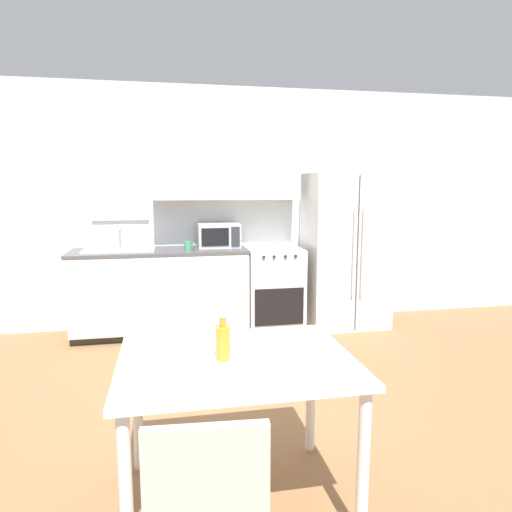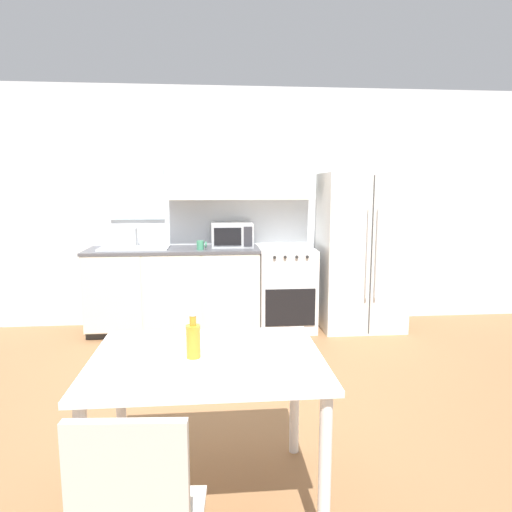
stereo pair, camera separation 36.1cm
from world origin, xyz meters
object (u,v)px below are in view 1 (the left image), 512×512
object	(u,v)px
oven_range	(273,288)
microwave	(219,235)
dining_table	(237,378)
drink_bottle	(223,341)
refrigerator	(345,250)
coffee_mug	(189,246)

from	to	relation	value
oven_range	microwave	world-z (taller)	microwave
dining_table	drink_bottle	xyz separation A→B (m)	(-0.07, -0.00, 0.20)
microwave	dining_table	world-z (taller)	microwave
dining_table	drink_bottle	world-z (taller)	drink_bottle
refrigerator	coffee_mug	xyz separation A→B (m)	(-1.78, -0.09, 0.11)
microwave	coffee_mug	size ratio (longest dim) A/B	4.28
refrigerator	dining_table	size ratio (longest dim) A/B	1.53
oven_range	drink_bottle	world-z (taller)	drink_bottle
drink_bottle	oven_range	bearing A→B (deg)	72.17
refrigerator	coffee_mug	world-z (taller)	refrigerator
coffee_mug	drink_bottle	world-z (taller)	coffee_mug
coffee_mug	dining_table	world-z (taller)	coffee_mug
refrigerator	drink_bottle	world-z (taller)	refrigerator
dining_table	drink_bottle	size ratio (longest dim) A/B	4.93
microwave	coffee_mug	bearing A→B (deg)	-146.64
coffee_mug	drink_bottle	bearing A→B (deg)	-89.27
refrigerator	coffee_mug	distance (m)	1.79
dining_table	drink_bottle	distance (m)	0.21
microwave	dining_table	xyz separation A→B (m)	(-0.24, -2.91, -0.40)
microwave	dining_table	size ratio (longest dim) A/B	0.40
microwave	coffee_mug	xyz separation A→B (m)	(-0.34, -0.22, -0.08)
microwave	drink_bottle	distance (m)	2.94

